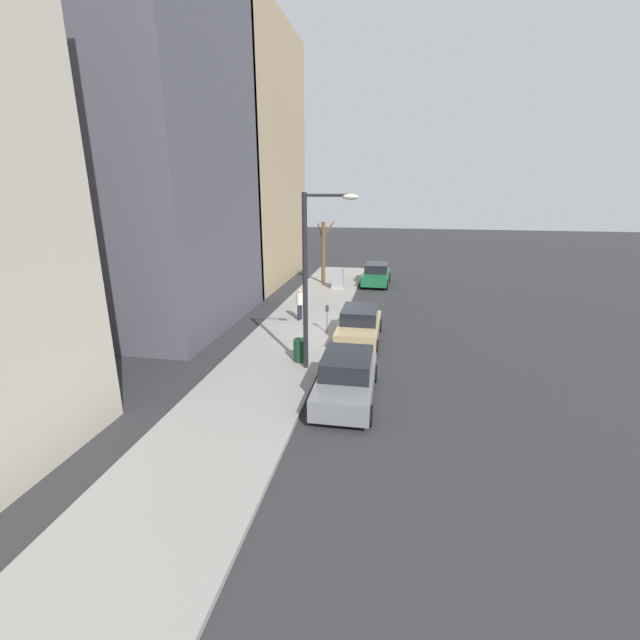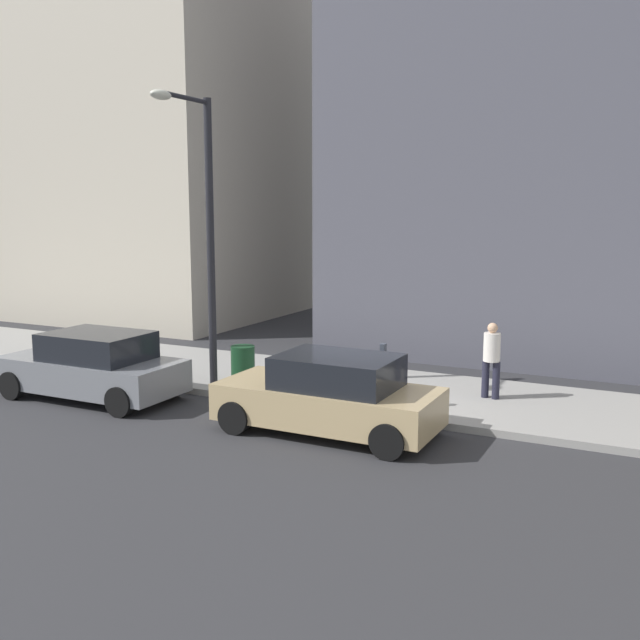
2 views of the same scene
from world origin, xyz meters
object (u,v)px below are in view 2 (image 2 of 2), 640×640
streetlamp (203,218)px  office_block_center (536,54)px  parked_car_tan (330,396)px  trash_bin (243,365)px  parked_car_grey (93,367)px  parking_meter (383,369)px  pedestrian_near_meter (492,356)px  office_tower_right (163,106)px

streetlamp → office_block_center: size_ratio=0.36×
parked_car_tan → trash_bin: (2.03, 3.26, -0.14)m
parked_car_grey → streetlamp: size_ratio=0.65×
streetlamp → parking_meter: bearing=-87.8°
streetlamp → pedestrian_near_meter: streetlamp is taller
parked_car_tan → office_tower_right: office_tower_right is taller
parked_car_tan → streetlamp: (1.42, 3.85, 3.28)m
parked_car_grey → office_tower_right: (11.31, 6.85, 7.43)m
parked_car_grey → office_block_center: bearing=-31.8°
parking_meter → streetlamp: 5.26m
streetlamp → pedestrian_near_meter: 7.04m
parked_car_grey → streetlamp: 4.13m
parked_car_tan → streetlamp: streetlamp is taller
parking_meter → office_tower_right: office_tower_right is taller
office_block_center → streetlamp: bearing=153.2°
parked_car_grey → trash_bin: 3.36m
parked_car_tan → pedestrian_near_meter: 4.05m
trash_bin → pedestrian_near_meter: 5.69m
parked_car_grey → office_block_center: size_ratio=0.24×
office_block_center → trash_bin: bearing=154.6°
streetlamp → office_tower_right: (9.77, 8.83, 4.15)m
parked_car_grey → pedestrian_near_meter: bearing=-67.4°
parking_meter → trash_bin: (0.45, 3.70, -0.38)m
parked_car_grey → office_tower_right: size_ratio=0.26×
streetlamp → office_block_center: office_block_center is taller
pedestrian_near_meter → office_block_center: (8.45, 0.88, 7.87)m
parking_meter → office_tower_right: 17.77m
parked_car_grey → pedestrian_near_meter: size_ratio=2.54×
streetlamp → office_block_center: 12.62m
parked_car_tan → streetlamp: size_ratio=0.65×
pedestrian_near_meter → parking_meter: bearing=-128.1°
office_block_center → office_tower_right: bearing=92.5°
parked_car_tan → office_block_center: 14.44m
parked_car_grey → trash_bin: parked_car_grey is taller
parked_car_grey → office_block_center: 16.18m
office_tower_right → streetlamp: bearing=-137.9°
pedestrian_near_meter → office_block_center: size_ratio=0.09×
pedestrian_near_meter → office_tower_right: office_tower_right is taller
parked_car_grey → parking_meter: bearing=-75.3°
pedestrian_near_meter → trash_bin: bearing=-158.8°
trash_bin → parked_car_tan: bearing=-121.9°
parking_meter → office_block_center: bearing=-5.3°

